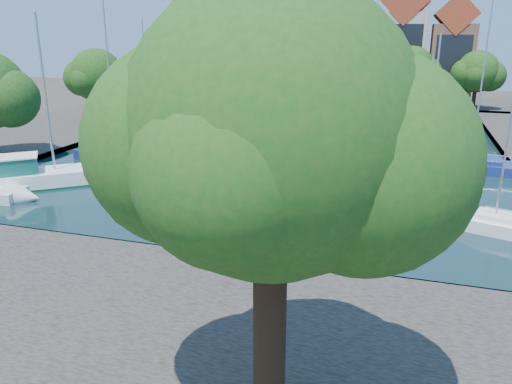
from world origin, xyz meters
The scene contains 30 objects.
ground centered at (0.00, 0.00, 0.00)m, with size 160.00×160.00×0.00m, color #38332B.
water_basin centered at (0.00, 24.00, 0.04)m, with size 38.00×50.00×0.08m, color black.
near_quay centered at (0.00, -7.00, 0.25)m, with size 50.00×14.00×0.50m, color #47433D.
far_quay centered at (0.00, 56.00, 0.25)m, with size 60.00×16.00×0.50m, color #47433D.
left_quay centered at (-25.00, 24.00, 0.25)m, with size 14.00×52.00×0.50m, color #47433D.
plane_tree centered at (7.62, -9.01, 7.67)m, with size 8.32×6.40×10.62m.
townhouse_west_end centered at (-23.00, 55.99, 7.36)m, with size 5.44×9.18×14.93m.
townhouse_west_mid centered at (-17.00, 55.99, 8.23)m, with size 5.94×9.18×16.79m.
townhouse_west_inner centered at (-10.50, 55.99, 7.35)m, with size 6.43×9.18×15.15m.
townhouse_center centered at (-4.00, 55.99, 8.36)m, with size 5.44×9.18×16.93m.
townhouse_east_inner centered at (2.00, 55.99, 7.73)m, with size 5.94×9.18×15.79m.
townhouse_east_mid centered at (8.50, 55.99, 8.10)m, with size 6.43×9.18×16.65m.
townhouse_east_end centered at (15.00, 55.99, 7.11)m, with size 5.44×9.18×14.43m.
far_tree_far_west centered at (-21.90, 50.49, 5.18)m, with size 7.28×5.60×7.68m.
far_tree_west centered at (-13.91, 50.49, 5.08)m, with size 6.76×5.20×7.36m.
far_tree_mid_west centered at (-5.89, 50.49, 5.29)m, with size 7.80×6.00×8.00m.
far_tree_mid_east centered at (2.10, 50.49, 5.13)m, with size 7.02×5.40×7.52m.
far_tree_east centered at (10.11, 50.49, 5.24)m, with size 7.54×5.80×7.84m.
far_tree_far_east centered at (18.09, 50.49, 5.08)m, with size 6.76×5.20×7.36m.
side_tree_left_far centered at (-21.90, 27.99, 5.38)m, with size 7.28×5.60×7.88m.
giraffe_statue centered at (3.95, -1.43, 2.68)m, with size 3.07×1.14×4.44m.
motorsailer centered at (-13.23, 7.04, 0.94)m, with size 8.61×7.65×11.05m.
sailboat_left_b centered at (-12.00, 15.01, 0.70)m, with size 7.10×3.33×13.45m.
sailboat_left_c centered at (-13.58, 23.40, 0.65)m, with size 6.39×3.54×10.93m.
sailboat_left_d centered at (-12.65, 37.41, 0.68)m, with size 6.59×2.99×9.77m.
sailboat_left_e centered at (-12.00, 40.74, 0.55)m, with size 5.93×3.51×8.25m.
sailboat_right_a centered at (15.00, 7.60, 0.59)m, with size 6.20×3.76×9.93m.
sailboat_right_b centered at (15.00, 20.13, 0.61)m, with size 7.70×3.48×12.13m.
sailboat_right_c centered at (12.00, 22.34, 0.69)m, with size 6.62×4.51×9.82m.
sailboat_right_d centered at (12.00, 35.04, 0.58)m, with size 5.46×1.95×7.66m.
Camera 1 is at (10.25, -19.06, 9.89)m, focal length 35.00 mm.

